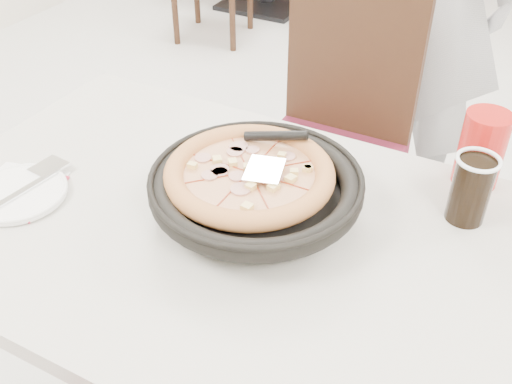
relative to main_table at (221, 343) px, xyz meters
The scene contains 12 objects.
floor 0.61m from the main_table, 51.61° to the left, with size 7.00×7.00×0.00m, color #B6B6B1.
main_table is the anchor object (origin of this frame).
chair_far 0.70m from the main_table, 93.27° to the left, with size 0.42×0.42×0.95m, color black, non-canonical shape.
trivet 0.40m from the main_table, 67.46° to the left, with size 0.11×0.11×0.04m, color black.
pizza_pan 0.43m from the main_table, 40.81° to the left, with size 0.35×0.35×0.01m, color black.
pizza 0.44m from the main_table, 58.48° to the left, with size 0.28×0.28×0.02m, color #B37946.
pizza_server 0.48m from the main_table, 46.40° to the left, with size 0.07×0.09×0.00m, color white.
napkin 0.56m from the main_table, 165.21° to the right, with size 0.16×0.16×0.00m, color white.
side_plate 0.56m from the main_table, 161.70° to the right, with size 0.19×0.19×0.01m, color white.
fork 0.55m from the main_table, 163.28° to the right, with size 0.01×0.16×0.00m, color white.
cola_glass 0.65m from the main_table, 28.28° to the left, with size 0.07×0.07×0.13m, color black.
red_cup 0.72m from the main_table, 40.81° to the left, with size 0.09×0.09×0.16m, color #B41713.
Camera 1 is at (0.20, -1.12, 1.49)m, focal length 42.00 mm.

